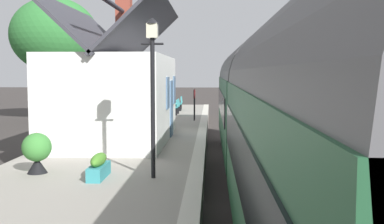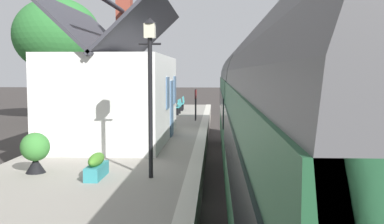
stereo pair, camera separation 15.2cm
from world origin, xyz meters
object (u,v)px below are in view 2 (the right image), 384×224
station_building (117,94)px  tree_mid_background (57,35)px  planter_under_sign (144,114)px  planter_edge_near (138,103)px  planter_bench_right (96,166)px  train (278,112)px  planter_edge_far (35,151)px  bench_near_building (178,106)px  lamp_post_platform (150,67)px  bench_mid_platform (182,103)px  station_sign_board (196,97)px  planter_by_door (165,109)px

station_building → tree_mid_background: 15.66m
planter_under_sign → planter_edge_near: size_ratio=1.19×
station_building → planter_bench_right: (-5.90, -0.78, -1.38)m
train → planter_edge_far: bearing=98.0°
bench_near_building → planter_edge_near: (3.68, 2.89, -0.07)m
lamp_post_platform → tree_mid_background: size_ratio=0.45×
bench_mid_platform → station_building: bearing=174.1°
planter_under_sign → tree_mid_background: size_ratio=0.11×
bench_near_building → tree_mid_background: bearing=65.7°
bench_near_building → planter_under_sign: 4.70m
bench_near_building → planter_edge_near: size_ratio=1.97×
bench_near_building → planter_under_sign: bearing=164.9°
planter_edge_far → planter_bench_right: bearing=-105.4°
lamp_post_platform → planter_bench_right: bearing=93.1°
train → bench_mid_platform: size_ratio=14.70×
bench_near_building → tree_mid_background: tree_mid_background is taller
station_building → bench_near_building: size_ratio=5.20×
tree_mid_background → bench_mid_platform: bearing=-95.4°
station_building → bench_near_building: bearing=-7.6°
planter_edge_far → station_sign_board: station_sign_board is taller
bench_near_building → planter_by_door: 0.85m
train → lamp_post_platform: bearing=111.5°
planter_edge_near → planter_edge_far: (-19.12, -0.74, 0.13)m
bench_near_building → planter_by_door: size_ratio=2.00×
train → bench_near_building: size_ratio=14.76×
train → lamp_post_platform: 3.45m
planter_by_door → planter_edge_near: planter_edge_near is taller
tree_mid_background → train: bearing=-146.9°
bench_mid_platform → planter_under_sign: 7.58m
train → planter_under_sign: train is taller
planter_bench_right → tree_mid_background: (19.60, 7.67, 4.55)m
train → planter_under_sign: size_ratio=24.43×
station_sign_board → station_building: bearing=160.3°
station_building → planter_under_sign: bearing=-1.1°
planter_bench_right → tree_mid_background: bearing=21.4°
planter_under_sign → lamp_post_platform: bearing=-170.4°
train → planter_by_door: 14.80m
bench_near_building → bench_mid_platform: same height
planter_edge_far → station_building: bearing=-8.5°
planter_bench_right → planter_edge_near: planter_edge_near is taller
station_building → planter_by_door: 9.57m
planter_bench_right → station_building: bearing=7.5°
train → lamp_post_platform: lamp_post_platform is taller
train → lamp_post_platform: (-1.19, 3.04, 1.12)m
planter_under_sign → planter_edge_near: planter_under_sign is taller
bench_near_building → lamp_post_platform: size_ratio=0.39×
bench_mid_platform → planter_edge_far: size_ratio=1.40×
bench_mid_platform → planter_edge_near: bearing=75.5°
planter_under_sign → lamp_post_platform: lamp_post_platform is taller
planter_bench_right → station_sign_board: (12.88, -1.72, 0.92)m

